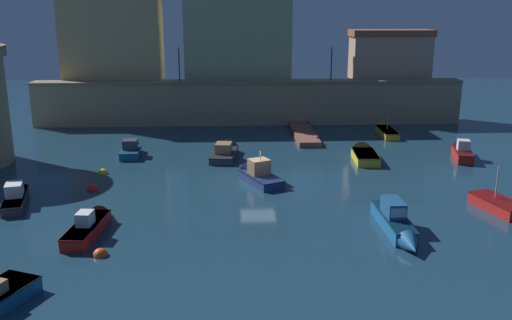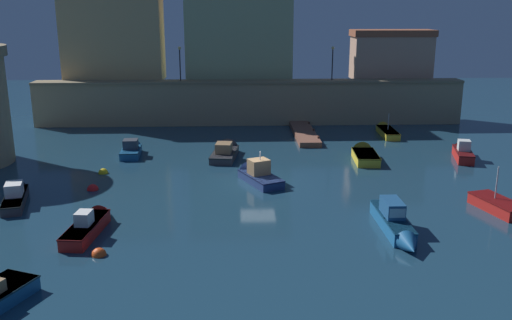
# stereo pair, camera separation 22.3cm
# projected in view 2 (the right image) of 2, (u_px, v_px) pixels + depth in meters

# --- Properties ---
(ground_plane) EXTENTS (117.03, 117.03, 0.00)m
(ground_plane) POSITION_uv_depth(u_px,v_px,m) (258.00, 183.00, 39.58)
(ground_plane) COLOR #19384C
(quay_wall) EXTENTS (44.58, 2.34, 4.62)m
(quay_wall) POSITION_uv_depth(u_px,v_px,m) (250.00, 102.00, 58.73)
(quay_wall) COLOR #9E8966
(quay_wall) RESTS_ON ground
(old_town_backdrop) EXTENTS (39.77, 5.53, 9.28)m
(old_town_backdrop) POSITION_uv_depth(u_px,v_px,m) (216.00, 38.00, 60.08)
(old_town_backdrop) COLOR tan
(old_town_backdrop) RESTS_ON ground
(pier_dock) EXTENTS (1.97, 9.68, 0.70)m
(pier_dock) POSITION_uv_depth(u_px,v_px,m) (304.00, 133.00, 53.83)
(pier_dock) COLOR brown
(pier_dock) RESTS_ON ground
(quay_lamp_0) EXTENTS (0.32, 0.32, 3.49)m
(quay_lamp_0) POSITION_uv_depth(u_px,v_px,m) (180.00, 58.00, 57.24)
(quay_lamp_0) COLOR black
(quay_lamp_0) RESTS_ON quay_wall
(quay_lamp_1) EXTENTS (0.32, 0.32, 3.47)m
(quay_lamp_1) POSITION_uv_depth(u_px,v_px,m) (333.00, 58.00, 57.84)
(quay_lamp_1) COLOR black
(quay_lamp_1) RESTS_ON quay_wall
(moored_boat_1) EXTENTS (2.07, 5.02, 1.67)m
(moored_boat_1) POSITION_uv_depth(u_px,v_px,m) (364.00, 154.00, 45.64)
(moored_boat_1) COLOR gold
(moored_boat_1) RESTS_ON ground
(moored_boat_2) EXTENTS (1.86, 5.83, 1.69)m
(moored_boat_2) POSITION_uv_depth(u_px,v_px,m) (91.00, 223.00, 31.01)
(moored_boat_2) COLOR red
(moored_boat_2) RESTS_ON ground
(moored_boat_3) EXTENTS (3.65, 5.35, 2.79)m
(moored_boat_3) POSITION_uv_depth(u_px,v_px,m) (255.00, 174.00, 40.06)
(moored_boat_3) COLOR navy
(moored_boat_3) RESTS_ON ground
(moored_boat_4) EXTENTS (2.38, 5.24, 1.80)m
(moored_boat_4) POSITION_uv_depth(u_px,v_px,m) (462.00, 152.00, 45.97)
(moored_boat_4) COLOR red
(moored_boat_4) RESTS_ON ground
(moored_boat_5) EXTENTS (1.70, 4.42, 1.77)m
(moored_boat_5) POSITION_uv_depth(u_px,v_px,m) (132.00, 149.00, 47.10)
(moored_boat_5) COLOR #195689
(moored_boat_5) RESTS_ON ground
(moored_boat_6) EXTENTS (2.54, 6.01, 1.65)m
(moored_boat_6) POSITION_uv_depth(u_px,v_px,m) (16.00, 194.00, 35.75)
(moored_boat_6) COLOR #333338
(moored_boat_6) RESTS_ON ground
(moored_boat_7) EXTENTS (2.53, 5.97, 1.93)m
(moored_boat_7) POSITION_uv_depth(u_px,v_px,m) (226.00, 151.00, 46.75)
(moored_boat_7) COLOR #333338
(moored_boat_7) RESTS_ON ground
(moored_boat_8) EXTENTS (2.73, 5.03, 3.11)m
(moored_boat_8) POSITION_uv_depth(u_px,v_px,m) (507.00, 209.00, 33.27)
(moored_boat_8) COLOR red
(moored_boat_8) RESTS_ON ground
(moored_boat_9) EXTENTS (1.52, 5.92, 2.53)m
(moored_boat_9) POSITION_uv_depth(u_px,v_px,m) (386.00, 130.00, 54.70)
(moored_boat_9) COLOR gold
(moored_boat_9) RESTS_ON ground
(moored_boat_10) EXTENTS (1.25, 6.66, 1.83)m
(moored_boat_10) POSITION_uv_depth(u_px,v_px,m) (395.00, 223.00, 30.60)
(moored_boat_10) COLOR #195689
(moored_boat_10) RESTS_ON ground
(mooring_buoy_0) EXTENTS (0.78, 0.78, 0.78)m
(mooring_buoy_0) POSITION_uv_depth(u_px,v_px,m) (93.00, 190.00, 38.03)
(mooring_buoy_0) COLOR red
(mooring_buoy_0) RESTS_ON ground
(mooring_buoy_1) EXTENTS (0.76, 0.76, 0.76)m
(mooring_buoy_1) POSITION_uv_depth(u_px,v_px,m) (99.00, 255.00, 28.02)
(mooring_buoy_1) COLOR #EA4C19
(mooring_buoy_1) RESTS_ON ground
(mooring_buoy_2) EXTENTS (0.74, 0.74, 0.74)m
(mooring_buoy_2) POSITION_uv_depth(u_px,v_px,m) (103.00, 173.00, 41.79)
(mooring_buoy_2) COLOR yellow
(mooring_buoy_2) RESTS_ON ground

